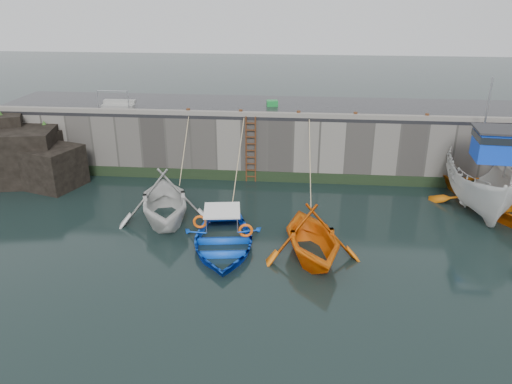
# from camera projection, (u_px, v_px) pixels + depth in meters

# --- Properties ---
(ground) EXTENTS (120.00, 120.00, 0.00)m
(ground) POSITION_uv_depth(u_px,v_px,m) (282.00, 302.00, 14.91)
(ground) COLOR black
(ground) RESTS_ON ground
(quay_back) EXTENTS (30.00, 5.00, 3.00)m
(quay_back) POSITION_uv_depth(u_px,v_px,m) (294.00, 138.00, 25.85)
(quay_back) COLOR slate
(quay_back) RESTS_ON ground
(road_back) EXTENTS (30.00, 5.00, 0.16)m
(road_back) POSITION_uv_depth(u_px,v_px,m) (295.00, 108.00, 25.25)
(road_back) COLOR black
(road_back) RESTS_ON quay_back
(kerb_back) EXTENTS (30.00, 0.30, 0.20)m
(kerb_back) POSITION_uv_depth(u_px,v_px,m) (294.00, 115.00, 23.02)
(kerb_back) COLOR slate
(kerb_back) RESTS_ON road_back
(algae_back) EXTENTS (30.00, 0.08, 0.50)m
(algae_back) POSITION_uv_depth(u_px,v_px,m) (292.00, 177.00, 23.99)
(algae_back) COLOR black
(algae_back) RESTS_ON ground
(rock_outcrop) EXTENTS (5.85, 4.24, 3.41)m
(rock_outcrop) POSITION_uv_depth(u_px,v_px,m) (24.00, 155.00, 23.97)
(rock_outcrop) COLOR black
(rock_outcrop) RESTS_ON ground
(ladder) EXTENTS (0.51, 0.08, 3.20)m
(ladder) POSITION_uv_depth(u_px,v_px,m) (251.00, 150.00, 23.61)
(ladder) COLOR #3F1E0F
(ladder) RESTS_ON ground
(boat_near_white) EXTENTS (5.09, 5.51, 2.40)m
(boat_near_white) POSITION_uv_depth(u_px,v_px,m) (165.00, 220.00, 20.19)
(boat_near_white) COLOR silver
(boat_near_white) RESTS_ON ground
(boat_near_white_rope) EXTENTS (0.04, 3.43, 3.10)m
(boat_near_white_rope) POSITION_uv_depth(u_px,v_px,m) (186.00, 187.00, 23.53)
(boat_near_white_rope) COLOR tan
(boat_near_white_rope) RESTS_ON ground
(boat_near_blue) EXTENTS (3.87, 4.99, 0.95)m
(boat_near_blue) POSITION_uv_depth(u_px,v_px,m) (223.00, 247.00, 18.06)
(boat_near_blue) COLOR blue
(boat_near_blue) RESTS_ON ground
(boat_near_blue_rope) EXTENTS (0.04, 5.02, 3.10)m
(boat_near_blue_rope) POSITION_uv_depth(u_px,v_px,m) (239.00, 197.00, 22.34)
(boat_near_blue_rope) COLOR tan
(boat_near_blue_rope) RESTS_ON ground
(boat_near_blacktrim) EXTENTS (4.50, 4.92, 2.20)m
(boat_near_blacktrim) POSITION_uv_depth(u_px,v_px,m) (311.00, 257.00, 17.42)
(boat_near_blacktrim) COLOR orange
(boat_near_blacktrim) RESTS_ON ground
(boat_near_blacktrim_rope) EXTENTS (0.04, 5.36, 3.10)m
(boat_near_blacktrim_rope) POSITION_uv_depth(u_px,v_px,m) (310.00, 202.00, 21.88)
(boat_near_blacktrim_rope) COLOR tan
(boat_near_blacktrim_rope) RESTS_ON ground
(boat_far_white) EXTENTS (3.13, 7.03, 5.64)m
(boat_far_white) POSITION_uv_depth(u_px,v_px,m) (483.00, 182.00, 21.05)
(boat_far_white) COLOR silver
(boat_far_white) RESTS_ON ground
(fish_crate) EXTENTS (0.61, 0.51, 0.28)m
(fish_crate) POSITION_uv_depth(u_px,v_px,m) (272.00, 103.00, 25.20)
(fish_crate) COLOR #178132
(fish_crate) RESTS_ON road_back
(railing) EXTENTS (1.60, 1.05, 1.00)m
(railing) POSITION_uv_depth(u_px,v_px,m) (118.00, 104.00, 24.76)
(railing) COLOR #A5A8AD
(railing) RESTS_ON road_back
(bollard_a) EXTENTS (0.18, 0.18, 0.28)m
(bollard_a) POSITION_uv_depth(u_px,v_px,m) (188.00, 111.00, 23.54)
(bollard_a) COLOR #3F1E0F
(bollard_a) RESTS_ON road_back
(bollard_b) EXTENTS (0.18, 0.18, 0.28)m
(bollard_b) POSITION_uv_depth(u_px,v_px,m) (241.00, 112.00, 23.32)
(bollard_b) COLOR #3F1E0F
(bollard_b) RESTS_ON road_back
(bollard_c) EXTENTS (0.18, 0.18, 0.28)m
(bollard_c) POSITION_uv_depth(u_px,v_px,m) (299.00, 114.00, 23.08)
(bollard_c) COLOR #3F1E0F
(bollard_c) RESTS_ON road_back
(bollard_d) EXTENTS (0.18, 0.18, 0.28)m
(bollard_d) POSITION_uv_depth(u_px,v_px,m) (355.00, 115.00, 22.85)
(bollard_d) COLOR #3F1E0F
(bollard_d) RESTS_ON road_back
(bollard_e) EXTENTS (0.18, 0.18, 0.28)m
(bollard_e) POSITION_uv_depth(u_px,v_px,m) (427.00, 117.00, 22.56)
(bollard_e) COLOR #3F1E0F
(bollard_e) RESTS_ON road_back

